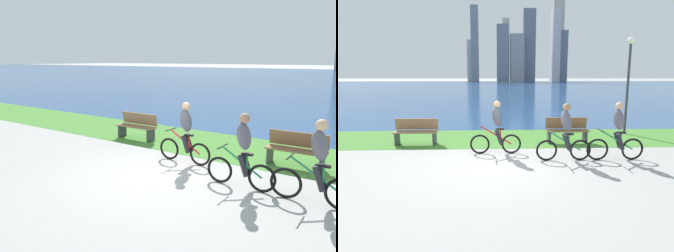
% 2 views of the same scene
% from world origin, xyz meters
% --- Properties ---
extents(ground_plane, '(300.00, 300.00, 0.00)m').
position_xyz_m(ground_plane, '(0.00, 0.00, 0.00)').
color(ground_plane, '#9E9E99').
extents(grass_strip_bayside, '(120.00, 3.21, 0.01)m').
position_xyz_m(grass_strip_bayside, '(0.00, 3.45, 0.00)').
color(grass_strip_bayside, '#478433').
rests_on(grass_strip_bayside, ground).
extents(bay_water_surface, '(300.00, 85.09, 0.00)m').
position_xyz_m(bay_water_surface, '(0.00, 47.60, 0.00)').
color(bay_water_surface, navy).
rests_on(bay_water_surface, ground).
extents(cyclist_lead, '(1.59, 0.52, 1.65)m').
position_xyz_m(cyclist_lead, '(-0.03, 1.28, 0.83)').
color(cyclist_lead, black).
rests_on(cyclist_lead, ground).
extents(cyclist_trailing, '(1.58, 0.52, 1.65)m').
position_xyz_m(cyclist_trailing, '(1.90, 0.48, 0.83)').
color(cyclist_trailing, black).
rests_on(cyclist_trailing, ground).
extents(cyclist_distant_rear, '(1.66, 0.52, 1.68)m').
position_xyz_m(cyclist_distant_rear, '(3.39, 0.47, 0.84)').
color(cyclist_distant_rear, black).
rests_on(cyclist_distant_rear, ground).
extents(bench_near_path, '(1.50, 0.47, 0.90)m').
position_xyz_m(bench_near_path, '(-2.86, 2.64, 0.45)').
color(bench_near_path, olive).
rests_on(bench_near_path, ground).
extents(bench_far_along_path, '(1.50, 0.47, 0.90)m').
position_xyz_m(bench_far_along_path, '(2.50, 2.65, 0.45)').
color(bench_far_along_path, brown).
rests_on(bench_far_along_path, ground).
extents(lamppost_tall, '(0.28, 0.28, 3.89)m').
position_xyz_m(lamppost_tall, '(5.30, 4.11, 2.55)').
color(lamppost_tall, '#38383D').
rests_on(lamppost_tall, ground).
extents(city_skyline_far_shore, '(30.24, 7.89, 25.95)m').
position_xyz_m(city_skyline_far_shore, '(9.54, 82.56, 9.65)').
color(city_skyline_far_shore, '#B7B7BC').
rests_on(city_skyline_far_shore, ground).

